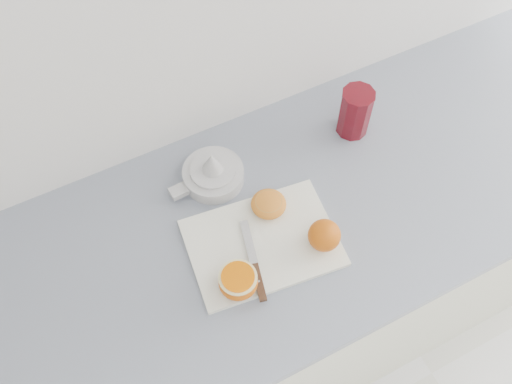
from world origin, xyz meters
TOP-DOWN VIEW (x-y plane):
  - counter at (0.07, 1.70)m, footprint 2.31×0.64m
  - cutting_board at (-0.06, 1.65)m, footprint 0.35×0.27m
  - whole_orange at (0.05, 1.59)m, footprint 0.07×0.07m
  - half_orange at (-0.16, 1.58)m, footprint 0.08×0.08m
  - squeezed_shell at (-0.01, 1.72)m, footprint 0.08×0.08m
  - paring_knife at (-0.11, 1.59)m, footprint 0.06×0.19m
  - citrus_juicer at (-0.09, 1.86)m, footprint 0.18×0.14m
  - red_tumbler at (0.28, 1.84)m, footprint 0.08×0.08m

SIDE VIEW (x-z plane):
  - counter at x=0.07m, z-range 0.00..0.89m
  - cutting_board at x=-0.06m, z-range 0.89..0.90m
  - paring_knife at x=-0.11m, z-range 0.90..0.91m
  - citrus_juicer at x=-0.09m, z-range 0.87..0.96m
  - squeezed_shell at x=-0.01m, z-range 0.90..0.94m
  - half_orange at x=-0.16m, z-range 0.90..0.95m
  - whole_orange at x=0.05m, z-range 0.90..0.97m
  - red_tumbler at x=0.28m, z-range 0.88..1.02m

